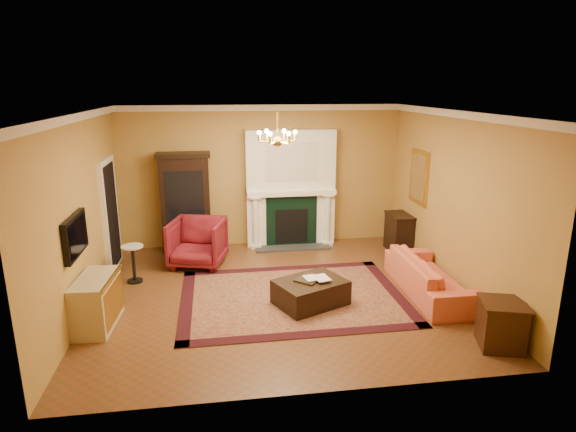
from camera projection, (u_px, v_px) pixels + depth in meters
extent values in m
cube|color=brown|center=(278.00, 294.00, 8.10)|extent=(6.00, 5.50, 0.02)
cube|color=silver|center=(277.00, 111.00, 7.30)|extent=(6.00, 5.50, 0.02)
cube|color=#B68D41|center=(262.00, 176.00, 10.34)|extent=(6.00, 0.02, 3.00)
cube|color=#B68D41|center=(311.00, 271.00, 5.07)|extent=(6.00, 0.02, 3.00)
cube|color=#B68D41|center=(81.00, 214.00, 7.28)|extent=(0.02, 5.50, 3.00)
cube|color=#B68D41|center=(454.00, 201.00, 8.12)|extent=(0.02, 5.50, 3.00)
cube|color=white|center=(290.00, 188.00, 10.32)|extent=(1.90, 0.32, 2.50)
cube|color=silver|center=(292.00, 162.00, 10.00)|extent=(1.10, 0.01, 0.80)
cube|color=#0D3120|center=(292.00, 222.00, 10.35)|extent=(1.10, 0.02, 1.10)
cube|color=black|center=(292.00, 226.00, 10.37)|extent=(0.70, 0.02, 0.75)
cube|color=#333333|center=(292.00, 247.00, 10.37)|extent=(1.60, 0.50, 0.04)
cube|color=white|center=(291.00, 192.00, 10.28)|extent=(1.90, 0.44, 0.10)
cylinder|color=white|center=(255.00, 221.00, 10.22)|extent=(0.14, 0.14, 1.18)
cylinder|color=white|center=(327.00, 219.00, 10.44)|extent=(0.14, 0.14, 1.18)
cube|color=white|center=(261.00, 108.00, 9.91)|extent=(6.00, 0.08, 0.12)
cube|color=white|center=(73.00, 118.00, 6.91)|extent=(0.08, 5.50, 0.12)
cube|color=white|center=(459.00, 114.00, 7.74)|extent=(0.08, 5.50, 0.12)
cube|color=silver|center=(110.00, 214.00, 9.03)|extent=(0.08, 1.05, 2.10)
cube|color=black|center=(112.00, 216.00, 9.04)|extent=(0.02, 0.85, 1.95)
cube|color=black|center=(75.00, 236.00, 6.75)|extent=(0.08, 0.95, 0.58)
cube|color=black|center=(78.00, 235.00, 6.76)|extent=(0.01, 0.85, 0.48)
cube|color=gold|center=(419.00, 177.00, 9.42)|extent=(0.05, 0.76, 1.05)
cube|color=white|center=(418.00, 177.00, 9.41)|extent=(0.01, 0.62, 0.90)
cylinder|color=gold|center=(277.00, 125.00, 7.36)|extent=(0.03, 0.03, 0.40)
sphere|color=gold|center=(277.00, 142.00, 7.42)|extent=(0.16, 0.16, 0.16)
sphere|color=#FFE5B2|center=(295.00, 132.00, 7.43)|extent=(0.07, 0.07, 0.07)
sphere|color=#FFE5B2|center=(284.00, 131.00, 7.64)|extent=(0.07, 0.07, 0.07)
sphere|color=#FFE5B2|center=(267.00, 131.00, 7.60)|extent=(0.07, 0.07, 0.07)
sphere|color=#FFE5B2|center=(259.00, 133.00, 7.35)|extent=(0.07, 0.07, 0.07)
sphere|color=#FFE5B2|center=(270.00, 134.00, 7.14)|extent=(0.07, 0.07, 0.07)
sphere|color=#FFE5B2|center=(289.00, 134.00, 7.18)|extent=(0.07, 0.07, 0.07)
cube|color=#450E0F|center=(293.00, 297.00, 7.96)|extent=(3.67, 2.76, 0.01)
cube|color=black|center=(186.00, 205.00, 9.98)|extent=(1.01, 0.48, 1.98)
imported|color=maroon|center=(197.00, 240.00, 9.26)|extent=(1.18, 1.13, 1.01)
cylinder|color=black|center=(135.00, 281.00, 8.57)|extent=(0.27, 0.27, 0.04)
cylinder|color=black|center=(134.00, 264.00, 8.49)|extent=(0.06, 0.06, 0.61)
cylinder|color=silver|center=(132.00, 247.00, 8.40)|extent=(0.38, 0.38, 0.03)
cube|color=tan|center=(97.00, 302.00, 6.92)|extent=(0.54, 1.03, 0.75)
imported|color=#DE5E46|center=(430.00, 270.00, 7.99)|extent=(0.65, 2.15, 0.84)
cube|color=black|center=(501.00, 326.00, 6.38)|extent=(0.66, 0.66, 0.62)
cube|color=black|center=(399.00, 233.00, 10.09)|extent=(0.41, 0.70, 0.77)
cube|color=black|center=(311.00, 292.00, 7.65)|extent=(1.27, 1.13, 0.39)
cube|color=black|center=(310.00, 279.00, 7.64)|extent=(0.54, 0.55, 0.03)
imported|color=gray|center=(305.00, 272.00, 7.51)|extent=(0.19, 0.06, 0.26)
imported|color=gray|center=(316.00, 271.00, 7.51)|extent=(0.22, 0.07, 0.30)
cylinder|color=gray|center=(260.00, 188.00, 10.17)|extent=(0.12, 0.12, 0.10)
cone|color=#0E330E|center=(260.00, 177.00, 10.10)|extent=(0.18, 0.18, 0.37)
cylinder|color=gray|center=(320.00, 187.00, 10.35)|extent=(0.10, 0.10, 0.08)
cone|color=#0E330E|center=(320.00, 178.00, 10.30)|extent=(0.15, 0.15, 0.31)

